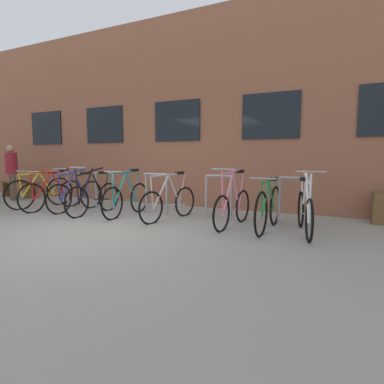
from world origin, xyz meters
The scene contains 14 objects.
ground_plane centered at (0.00, 0.00, 0.00)m, with size 42.00×42.00×0.00m, color gray.
storefront_building centered at (0.00, 6.20, 2.44)m, with size 28.00×6.05×4.89m.
bike_rack centered at (0.14, 1.90, 0.55)m, with size 6.60×0.05×0.92m.
bicycle_pink centered at (2.11, 1.40, 0.38)m, with size 0.44×1.62×1.11m.
bicycle_red centered at (-2.46, 1.29, 0.39)m, with size 0.44×1.78×1.01m.
bicycle_black centered at (-1.12, 1.26, 0.38)m, with size 0.44×1.69×1.10m.
bicycle_white centered at (3.37, 1.39, 0.38)m, with size 0.53×1.70×1.10m.
bicycle_teal centered at (-0.33, 1.43, 0.39)m, with size 0.44×1.70×1.04m.
bicycle_green centered at (2.77, 1.39, 0.40)m, with size 0.44×1.76×0.97m.
bicycle_yellow centered at (-3.03, 1.43, 0.40)m, with size 0.52×1.76×0.97m.
bicycle_silver centered at (0.74, 1.43, 0.37)m, with size 0.51×1.67×1.00m.
bicycle_blue centered at (-1.80, 1.40, 0.38)m, with size 0.44×1.66×1.05m.
wooden_bench centered at (-5.37, 2.50, 0.36)m, with size 1.42×0.40×0.50m.
person_by_bench centered at (-4.87, 1.95, 0.93)m, with size 0.34×0.32×1.63m.
Camera 1 is at (3.85, -4.07, 1.29)m, focal length 29.06 mm.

